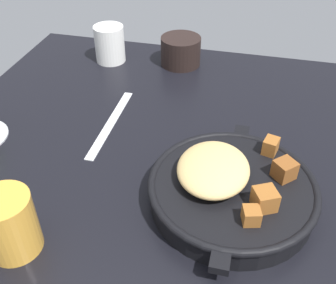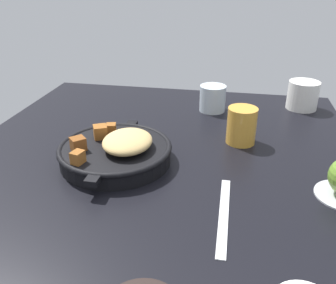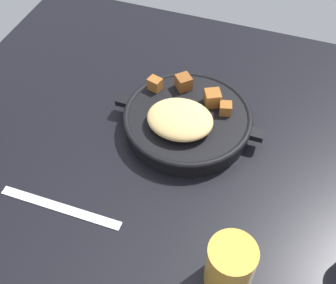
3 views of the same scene
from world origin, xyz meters
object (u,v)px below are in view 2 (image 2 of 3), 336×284
at_px(butter_knife, 224,214).
at_px(juice_glass_amber, 242,126).
at_px(cast_iron_skillet, 116,151).
at_px(ceramic_mug_white, 303,95).
at_px(water_glass_short, 213,98).

xyz_separation_m(butter_knife, juice_glass_amber, (-0.29, 0.02, 0.04)).
height_order(cast_iron_skillet, ceramic_mug_white, ceramic_mug_white).
bearing_deg(juice_glass_amber, water_glass_short, -157.28).
height_order(butter_knife, water_glass_short, water_glass_short).
relative_size(butter_knife, water_glass_short, 2.89).
bearing_deg(water_glass_short, juice_glass_amber, 22.72).
distance_m(cast_iron_skillet, butter_knife, 0.28).
relative_size(ceramic_mug_white, water_glass_short, 1.17).
xyz_separation_m(cast_iron_skillet, water_glass_short, (-0.34, 0.18, 0.01)).
relative_size(cast_iron_skillet, butter_knife, 1.32).
bearing_deg(cast_iron_skillet, butter_knife, 58.70).
bearing_deg(butter_knife, water_glass_short, -173.54).
bearing_deg(cast_iron_skillet, ceramic_mug_white, 133.29).
xyz_separation_m(ceramic_mug_white, juice_glass_amber, (0.26, -0.17, 0.00)).
relative_size(ceramic_mug_white, juice_glass_amber, 1.01).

